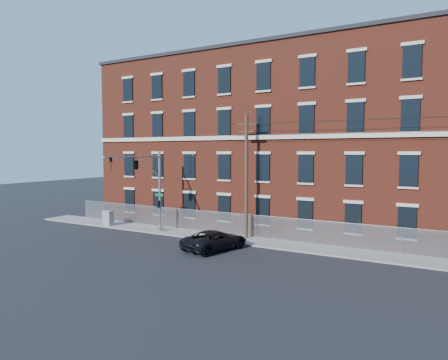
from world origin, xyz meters
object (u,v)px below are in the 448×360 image
utility_pole_near (246,174)px  pickup_truck (215,240)px  traffic_signal_mast (142,173)px  utility_cabinet (108,218)px

utility_pole_near → pickup_truck: (-0.34, -4.35, -4.62)m
traffic_signal_mast → pickup_truck: traffic_signal_mast is taller
utility_pole_near → utility_cabinet: 14.84m
traffic_signal_mast → pickup_truck: size_ratio=1.35×
utility_cabinet → utility_pole_near: bearing=14.1°
utility_cabinet → traffic_signal_mast: bearing=-10.0°
traffic_signal_mast → utility_pole_near: utility_pole_near is taller
utility_pole_near → pickup_truck: utility_pole_near is taller
traffic_signal_mast → utility_pole_near: 8.70m
utility_pole_near → pickup_truck: bearing=-94.4°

